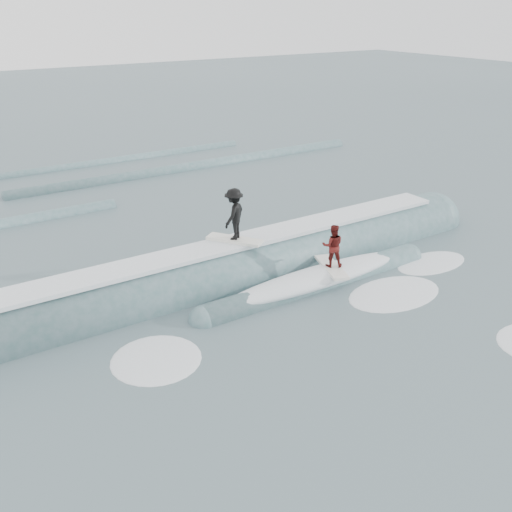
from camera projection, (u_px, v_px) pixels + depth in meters
ground at (311, 323)px, 17.59m from camera, size 160.00×160.00×0.00m
breaking_wave at (248, 274)px, 20.66m from camera, size 22.56×4.08×2.60m
surfer_black at (234, 216)px, 19.69m from camera, size 1.60×1.95×1.92m
surfer_red at (332, 249)px, 19.74m from camera, size 1.16×2.07×1.63m
whitewater at (383, 314)px, 18.12m from camera, size 14.13×7.36×0.10m
far_swells at (79, 189)px, 30.22m from camera, size 39.68×8.65×0.80m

